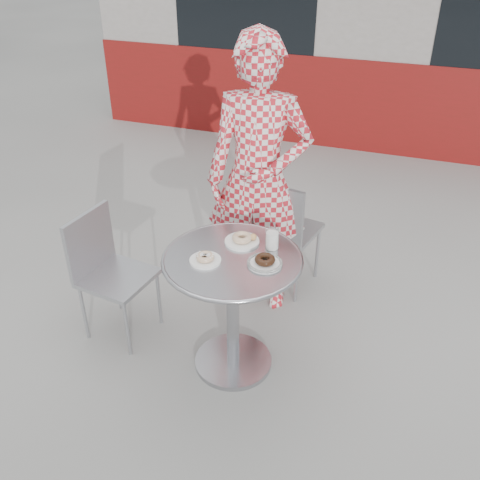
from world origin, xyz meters
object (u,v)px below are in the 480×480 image
(chair_left, at_px, (120,298))
(plate_checker, at_px, (265,262))
(seated_person, at_px, (258,180))
(chair_far, at_px, (284,252))
(milk_cup, at_px, (272,240))
(bistro_table, at_px, (233,286))
(plate_far, at_px, (243,239))
(plate_near, at_px, (205,258))

(chair_left, xyz_separation_m, plate_checker, (0.96, -0.05, 0.53))
(chair_left, height_order, seated_person, seated_person)
(chair_far, relative_size, milk_cup, 7.34)
(chair_left, relative_size, seated_person, 0.46)
(milk_cup, bearing_deg, chair_left, -173.39)
(chair_far, bearing_deg, bistro_table, 97.59)
(bistro_table, xyz_separation_m, plate_checker, (0.18, -0.00, 0.20))
(bistro_table, relative_size, chair_far, 0.89)
(plate_far, height_order, plate_near, plate_far)
(bistro_table, xyz_separation_m, chair_far, (0.06, 0.90, -0.32))
(milk_cup, bearing_deg, plate_far, 179.37)
(chair_far, relative_size, plate_checker, 4.62)
(chair_far, height_order, seated_person, seated_person)
(chair_left, bearing_deg, plate_checker, -85.46)
(chair_left, bearing_deg, chair_far, -36.90)
(plate_far, distance_m, plate_checker, 0.24)
(bistro_table, xyz_separation_m, chair_left, (-0.78, 0.05, -0.33))
(chair_far, relative_size, chair_left, 1.05)
(seated_person, bearing_deg, chair_far, 50.25)
(plate_far, height_order, milk_cup, milk_cup)
(plate_near, bearing_deg, chair_far, 79.53)
(bistro_table, bearing_deg, chair_far, 86.25)
(chair_left, xyz_separation_m, plate_near, (0.66, -0.13, 0.53))
(bistro_table, bearing_deg, plate_far, 89.56)
(bistro_table, height_order, plate_near, plate_near)
(chair_far, distance_m, chair_left, 1.20)
(seated_person, bearing_deg, plate_far, -88.50)
(chair_far, relative_size, seated_person, 0.48)
(plate_near, distance_m, plate_checker, 0.31)
(bistro_table, relative_size, plate_checker, 4.13)
(plate_far, bearing_deg, bistro_table, -90.44)
(seated_person, distance_m, plate_near, 0.78)
(bistro_table, bearing_deg, plate_checker, -1.10)
(seated_person, height_order, plate_checker, seated_person)
(seated_person, height_order, plate_far, seated_person)
(plate_checker, height_order, milk_cup, milk_cup)
(bistro_table, distance_m, chair_left, 0.85)
(chair_far, distance_m, plate_far, 0.91)
(plate_far, xyz_separation_m, plate_near, (-0.12, -0.24, -0.00))
(bistro_table, relative_size, plate_near, 4.60)
(seated_person, distance_m, plate_checker, 0.75)
(chair_left, xyz_separation_m, seated_person, (0.70, 0.64, 0.65))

